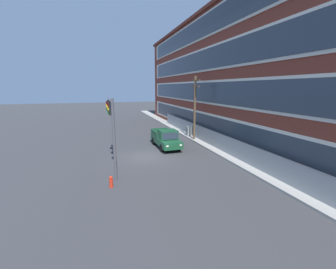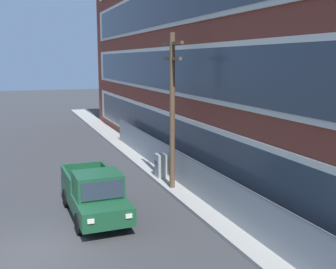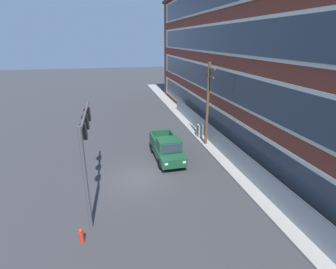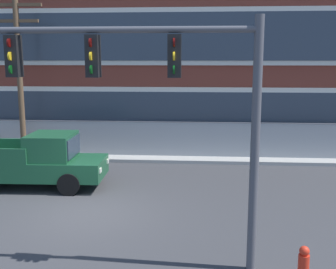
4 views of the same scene
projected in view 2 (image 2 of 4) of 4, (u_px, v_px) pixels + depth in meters
The scene contains 7 objects.
ground_plane at pixel (31, 254), 13.99m from camera, with size 160.00×160.00×0.00m, color #38383A.
sidewalk_building_side at pixel (228, 223), 16.50m from camera, with size 80.00×1.72×0.16m, color #9E9B93.
brick_mill_building at pixel (302, 32), 20.00m from camera, with size 54.29×9.81×15.32m.
chain_link_fence at pixel (211, 189), 18.05m from camera, with size 32.35×0.06×1.81m.
pickup_truck_dark_green at pixel (95, 195), 17.13m from camera, with size 5.40×2.16×2.03m.
utility_pole_near_corner at pixel (172, 105), 20.10m from camera, with size 2.41×0.26×7.63m.
electrical_cabinet at pixel (161, 167), 22.55m from camera, with size 0.69×0.51×1.42m.
Camera 2 is at (13.85, -0.24, 6.37)m, focal length 45.00 mm.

